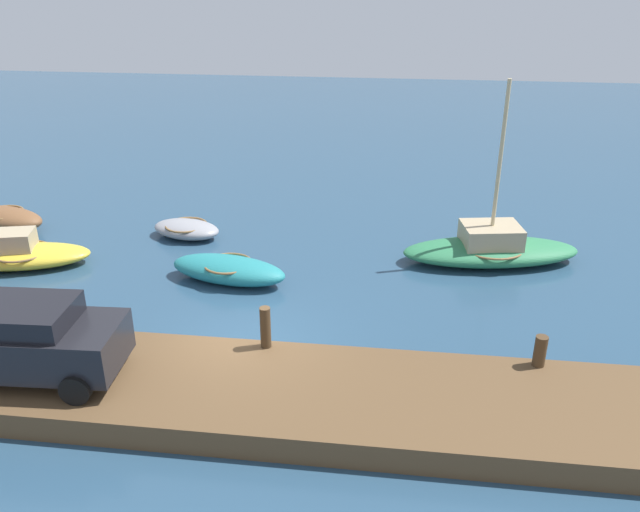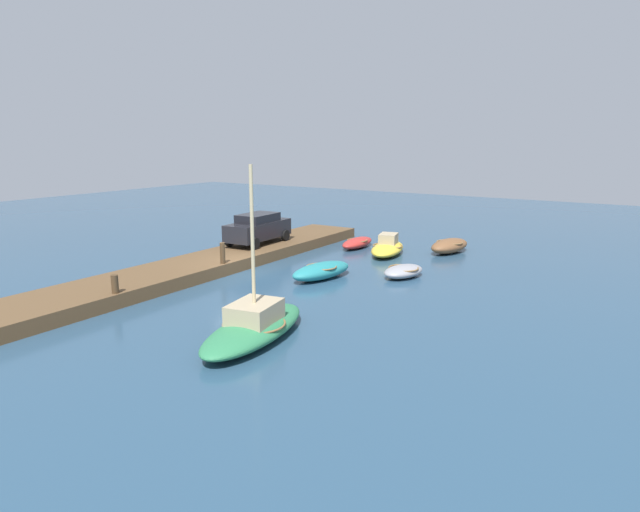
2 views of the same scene
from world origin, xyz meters
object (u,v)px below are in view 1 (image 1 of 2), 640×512
(mooring_post_mid_west, at_px, (540,351))
(mooring_post_west, at_px, (265,327))
(parked_car, at_px, (19,339))
(dinghy_grey, at_px, (186,229))
(motorboat_yellow, at_px, (22,254))
(rowboat_brown, at_px, (2,218))
(sailboat_green, at_px, (491,248))
(rowboat_teal, at_px, (228,269))

(mooring_post_mid_west, bearing_deg, mooring_post_west, 180.00)
(mooring_post_mid_west, distance_m, parked_car, 11.18)
(dinghy_grey, bearing_deg, motorboat_yellow, -133.89)
(rowboat_brown, bearing_deg, dinghy_grey, 11.33)
(mooring_post_west, distance_m, parked_car, 5.23)
(sailboat_green, relative_size, rowboat_brown, 1.71)
(mooring_post_mid_west, bearing_deg, sailboat_green, 92.20)
(rowboat_teal, height_order, motorboat_yellow, motorboat_yellow)
(rowboat_teal, distance_m, mooring_post_west, 4.85)
(rowboat_brown, relative_size, mooring_post_mid_west, 4.71)
(rowboat_teal, height_order, mooring_post_mid_west, mooring_post_mid_west)
(rowboat_brown, bearing_deg, motorboat_yellow, -39.66)
(sailboat_green, relative_size, dinghy_grey, 2.21)
(dinghy_grey, distance_m, rowboat_brown, 6.74)
(motorboat_yellow, xyz_separation_m, parked_car, (3.84, -6.34, 1.09))
(motorboat_yellow, height_order, mooring_post_west, mooring_post_west)
(parked_car, bearing_deg, rowboat_brown, 121.26)
(motorboat_yellow, relative_size, rowboat_brown, 1.28)
(sailboat_green, xyz_separation_m, parked_car, (-10.77, -8.51, 1.03))
(mooring_post_west, xyz_separation_m, mooring_post_mid_west, (6.12, 0.00, -0.14))
(mooring_post_west, relative_size, parked_car, 0.23)
(sailboat_green, bearing_deg, mooring_post_west, -140.95)
(motorboat_yellow, height_order, rowboat_brown, motorboat_yellow)
(mooring_post_mid_west, bearing_deg, rowboat_teal, 152.01)
(rowboat_teal, bearing_deg, sailboat_green, 27.58)
(dinghy_grey, xyz_separation_m, rowboat_brown, (-6.74, -0.11, 0.11))
(rowboat_teal, bearing_deg, mooring_post_mid_west, -17.30)
(rowboat_teal, distance_m, parked_car, 6.84)
(rowboat_teal, distance_m, sailboat_green, 8.27)
(parked_car, bearing_deg, sailboat_green, 35.49)
(dinghy_grey, bearing_deg, rowboat_teal, -41.54)
(motorboat_yellow, distance_m, parked_car, 7.49)
(sailboat_green, height_order, mooring_post_mid_west, sailboat_green)
(rowboat_brown, xyz_separation_m, mooring_post_mid_west, (17.23, -7.40, 0.55))
(mooring_post_west, xyz_separation_m, parked_car, (-4.90, -1.77, 0.40))
(mooring_post_west, bearing_deg, mooring_post_mid_west, 0.00)
(dinghy_grey, height_order, parked_car, parked_car)
(rowboat_teal, xyz_separation_m, mooring_post_west, (2.04, -4.34, 0.72))
(mooring_post_west, bearing_deg, parked_car, -160.16)
(rowboat_teal, xyz_separation_m, rowboat_brown, (-9.06, 3.06, 0.03))
(mooring_post_west, height_order, parked_car, parked_car)
(rowboat_teal, bearing_deg, parked_car, -104.37)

